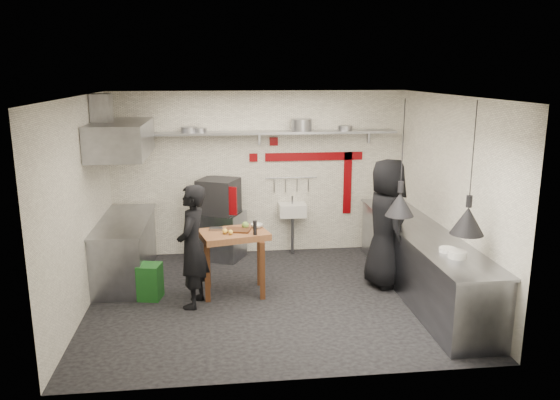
{
  "coord_description": "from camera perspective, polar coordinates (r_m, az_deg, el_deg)",
  "views": [
    {
      "loc": [
        -0.71,
        -7.11,
        3.11
      ],
      "look_at": [
        0.15,
        0.3,
        1.35
      ],
      "focal_mm": 35.0,
      "sensor_mm": 36.0,
      "label": 1
    }
  ],
  "objects": [
    {
      "name": "veg_ball",
      "position": [
        7.81,
        -3.64,
        -2.64
      ],
      "size": [
        0.11,
        0.11,
        0.1
      ],
      "primitive_type": "sphere",
      "rotation": [
        0.0,
        0.0,
        -0.11
      ],
      "color": "olive",
      "rests_on": "prep_table"
    },
    {
      "name": "shelf_bracket_right",
      "position": [
        9.61,
        9.25,
        6.6
      ],
      "size": [
        0.04,
        0.06,
        0.24
      ],
      "primitive_type": "cube",
      "color": "slate",
      "rests_on": "wall_back"
    },
    {
      "name": "red_band_horiz",
      "position": [
        9.45,
        3.59,
        4.56
      ],
      "size": [
        1.7,
        0.02,
        0.14
      ],
      "primitive_type": "cube",
      "color": "#6E0408",
      "rests_on": "wall_back"
    },
    {
      "name": "hand_sink",
      "position": [
        9.42,
        1.29,
        -1.05
      ],
      "size": [
        0.46,
        0.34,
        0.22
      ],
      "primitive_type": "cube",
      "color": "silver",
      "rests_on": "wall_back"
    },
    {
      "name": "chef_right",
      "position": [
        8.12,
        11.05,
        -2.4
      ],
      "size": [
        0.68,
        0.98,
        1.9
      ],
      "primitive_type": "imported",
      "rotation": [
        0.0,
        0.0,
        1.65
      ],
      "color": "black",
      "rests_on": "floor"
    },
    {
      "name": "green_bin",
      "position": [
        7.91,
        -13.43,
        -8.3
      ],
      "size": [
        0.36,
        0.36,
        0.5
      ],
      "primitive_type": "cube",
      "rotation": [
        0.0,
        0.0,
        -0.2
      ],
      "color": "#17501A",
      "rests_on": "floor"
    },
    {
      "name": "stock_pot",
      "position": [
        9.19,
        2.28,
        7.84
      ],
      "size": [
        0.44,
        0.44,
        0.2
      ],
      "primitive_type": "cylinder",
      "rotation": [
        0.0,
        0.0,
        0.36
      ],
      "color": "slate",
      "rests_on": "back_shelf"
    },
    {
      "name": "wall_right",
      "position": [
        7.99,
        17.25,
        0.32
      ],
      "size": [
        0.04,
        4.2,
        2.8
      ],
      "primitive_type": "cube",
      "color": "white",
      "rests_on": "floor"
    },
    {
      "name": "wall_back",
      "position": [
        9.4,
        -2.17,
        2.79
      ],
      "size": [
        5.0,
        0.04,
        2.8
      ],
      "primitive_type": "cube",
      "color": "white",
      "rests_on": "floor"
    },
    {
      "name": "counter_right",
      "position": [
        8.12,
        14.51,
        -6.29
      ],
      "size": [
        0.7,
        3.8,
        0.9
      ],
      "primitive_type": "cube",
      "color": "slate",
      "rests_on": "floor"
    },
    {
      "name": "pan_far_left",
      "position": [
        9.09,
        -9.46,
        7.27
      ],
      "size": [
        0.29,
        0.29,
        0.09
      ],
      "primitive_type": "cylinder",
      "rotation": [
        0.0,
        0.0,
        -0.07
      ],
      "color": "slate",
      "rests_on": "back_shelf"
    },
    {
      "name": "red_tile_a",
      "position": [
        9.32,
        -0.65,
        6.13
      ],
      "size": [
        0.14,
        0.02,
        0.14
      ],
      "primitive_type": "cube",
      "color": "#6E0408",
      "rests_on": "wall_back"
    },
    {
      "name": "floor",
      "position": [
        7.8,
        -0.85,
        -10.22
      ],
      "size": [
        5.0,
        5.0,
        0.0
      ],
      "primitive_type": "plane",
      "color": "black",
      "rests_on": "ground"
    },
    {
      "name": "oven_glass",
      "position": [
        8.85,
        -6.35,
        0.01
      ],
      "size": [
        0.35,
        0.17,
        0.34
      ],
      "primitive_type": "cube",
      "rotation": [
        0.0,
        0.0,
        -0.43
      ],
      "color": "black",
      "rests_on": "oven_door"
    },
    {
      "name": "sink_tap",
      "position": [
        9.37,
        1.29,
        0.02
      ],
      "size": [
        0.03,
        0.03,
        0.14
      ],
      "primitive_type": "cylinder",
      "color": "slate",
      "rests_on": "hand_sink"
    },
    {
      "name": "cutting_board",
      "position": [
        7.72,
        -4.44,
        -3.15
      ],
      "size": [
        0.4,
        0.33,
        0.02
      ],
      "primitive_type": "cube",
      "rotation": [
        0.0,
        0.0,
        -0.27
      ],
      "color": "#492714",
      "rests_on": "prep_table"
    },
    {
      "name": "hood_duct",
      "position": [
        8.35,
        -18.15,
        8.79
      ],
      "size": [
        0.28,
        0.28,
        0.5
      ],
      "primitive_type": "cube",
      "color": "slate",
      "rests_on": "ceiling"
    },
    {
      "name": "wall_left",
      "position": [
        7.53,
        -20.17,
        -0.67
      ],
      "size": [
        0.04,
        4.2,
        2.8
      ],
      "primitive_type": "cube",
      "color": "white",
      "rests_on": "floor"
    },
    {
      "name": "steel_tray",
      "position": [
        7.8,
        -6.7,
        -3.01
      ],
      "size": [
        0.2,
        0.14,
        0.03
      ],
      "primitive_type": "cube",
      "rotation": [
        0.0,
        0.0,
        -0.07
      ],
      "color": "slate",
      "rests_on": "prep_table"
    },
    {
      "name": "red_tile_b",
      "position": [
        9.33,
        -2.79,
        4.45
      ],
      "size": [
        0.14,
        0.02,
        0.14
      ],
      "primitive_type": "cube",
      "color": "#6E0408",
      "rests_on": "wall_back"
    },
    {
      "name": "shelf_bracket_left",
      "position": [
        9.33,
        -13.98,
        6.18
      ],
      "size": [
        0.04,
        0.06,
        0.24
      ],
      "primitive_type": "cube",
      "color": "slate",
      "rests_on": "wall_back"
    },
    {
      "name": "counter_right_top",
      "position": [
        7.98,
        14.7,
        -3.14
      ],
      "size": [
        0.76,
        3.9,
        0.03
      ],
      "primitive_type": "cube",
      "color": "slate",
      "rests_on": "counter_right"
    },
    {
      "name": "pepper_mill",
      "position": [
        7.5,
        -2.64,
        -2.91
      ],
      "size": [
        0.07,
        0.07,
        0.2
      ],
      "primitive_type": "cylinder",
      "rotation": [
        0.0,
        0.0,
        -0.33
      ],
      "color": "black",
      "rests_on": "prep_table"
    },
    {
      "name": "ceiling",
      "position": [
        7.16,
        -0.93,
        10.8
      ],
      "size": [
        5.0,
        5.0,
        0.0
      ],
      "primitive_type": "plane",
      "color": "silver",
      "rests_on": "floor"
    },
    {
      "name": "bowl",
      "position": [
        7.86,
        -2.45,
        -2.7
      ],
      "size": [
        0.19,
        0.19,
        0.06
      ],
      "primitive_type": "imported",
      "rotation": [
        0.0,
        0.0,
        -0.07
      ],
      "color": "silver",
      "rests_on": "prep_table"
    },
    {
      "name": "oven_stand",
      "position": [
        9.33,
        -6.09,
        -3.67
      ],
      "size": [
        0.87,
        0.84,
        0.8
      ],
      "primitive_type": "cube",
      "rotation": [
        0.0,
        0.0,
        -0.43
      ],
      "color": "slate",
      "rests_on": "floor"
    },
    {
      "name": "sink_drain",
      "position": [
        9.5,
        1.31,
        -3.68
      ],
      "size": [
        0.06,
        0.06,
        0.66
      ],
      "primitive_type": "cylinder",
      "color": "slate",
      "rests_on": "floor"
    },
    {
      "name": "red_band_vert",
      "position": [
        9.66,
        7.06,
        1.78
      ],
      "size": [
        0.14,
        0.02,
        1.1
      ],
      "primitive_type": "cube",
      "color": "#6E0408",
      "rests_on": "wall_back"
    },
    {
      "name": "back_shelf",
      "position": [
        9.12,
        -2.12,
        7.04
      ],
      "size": [
        4.6,
        0.34,
        0.04
      ],
      "primitive_type": "cube",
      "color": "slate",
      "rests_on": "wall_back"
    },
    {
      "name": "pan_mid_left",
      "position": [
        9.09,
        -8.4,
        7.24
      ],
      "size": [
        0.27,
        0.27,
        0.07
      ],
      "primitive_type": "cylinder",
      "rotation": [
        0.0,
        0.0,
        0.16
      ],
      "color": "slate",
      "rests_on": "back_shelf"
    },
    {
      "name": "lemon_b",
      "position": [
        7.54,
        -5.19,
        -3.36
      ],
      "size": [
        0.08,
        0.08,
        0.07
      ],
      "primitive_type": "sphere",
      "rotation": [
        0.0,
        0.0,
        -0.13
      ],
      "color": "gold",
      "rests_on": "prep_table"
    },
    {
      "name": "oven_door",
      "position": [
        8.83,
        -6.17,
        -0.01
      ],
      "size": [
        0.51,
        0.26,
        0.46
      ],
      "primitive_type": "cube",
      "rotation": [
        0.0,
        0.0,
        -0.43
      ],
      "color": "#6E0408",
      "rests_on": "combi_oven"
    },
    {
      "name": "combi_oven",
      "position": [
        9.11,
        -6.44,
        0.39
      ],
      "size": [
        0.78,
        0.76,
        0.58
      ],
      "primitive_type": "cube",
      "rotation": [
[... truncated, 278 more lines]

